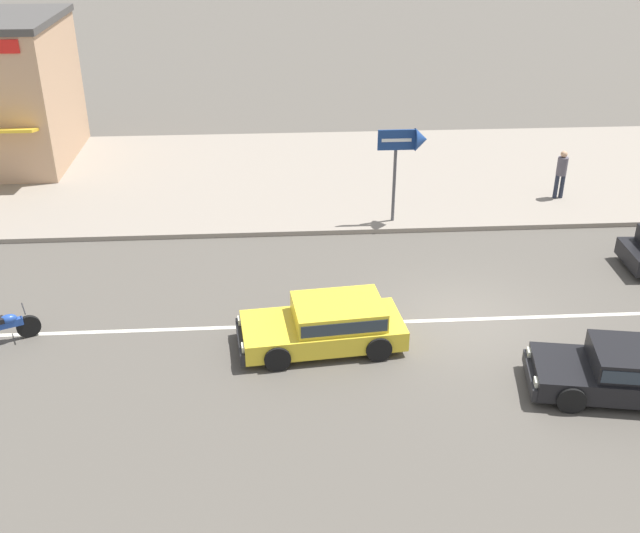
{
  "coord_description": "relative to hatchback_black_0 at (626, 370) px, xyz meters",
  "views": [
    {
      "loc": [
        -4.67,
        -15.62,
        9.73
      ],
      "look_at": [
        -3.57,
        1.55,
        0.8
      ],
      "focal_mm": 42.0,
      "sensor_mm": 36.0,
      "label": 1
    }
  ],
  "objects": [
    {
      "name": "ground_plane",
      "position": [
        -2.57,
        3.15,
        -0.59
      ],
      "size": [
        160.0,
        160.0,
        0.0
      ],
      "primitive_type": "plane",
      "color": "#544F47"
    },
    {
      "name": "arrow_signboard",
      "position": [
        -3.04,
        8.94,
        2.06
      ],
      "size": [
        1.49,
        0.69,
        2.99
      ],
      "color": "#4C4C51",
      "rests_on": "kerb_strip"
    },
    {
      "name": "lane_centre_stripe",
      "position": [
        -2.57,
        3.15,
        -0.58
      ],
      "size": [
        50.4,
        0.14,
        0.01
      ],
      "primitive_type": "cube",
      "color": "silver",
      "rests_on": "ground"
    },
    {
      "name": "hatchback_black_0",
      "position": [
        0.0,
        0.0,
        0.0
      ],
      "size": [
        3.87,
        2.19,
        1.1
      ],
      "color": "black",
      "rests_on": "ground"
    },
    {
      "name": "motorcycle_0",
      "position": [
        -13.74,
        2.81,
        -0.17
      ],
      "size": [
        1.69,
        0.91,
        0.8
      ],
      "color": "black",
      "rests_on": "ground"
    },
    {
      "name": "pedestrian_near_clock",
      "position": [
        2.28,
        10.49,
        0.52
      ],
      "size": [
        0.34,
        0.34,
        1.65
      ],
      "color": "#232838",
      "rests_on": "kerb_strip"
    },
    {
      "name": "kerb_strip",
      "position": [
        -2.57,
        13.32,
        -0.51
      ],
      "size": [
        68.0,
        10.0,
        0.15
      ],
      "primitive_type": "cube",
      "color": "gray",
      "rests_on": "ground"
    },
    {
      "name": "hatchback_yellow_2",
      "position": [
        -6.11,
        2.25,
        0.0
      ],
      "size": [
        3.97,
        2.08,
        1.1
      ],
      "color": "yellow",
      "rests_on": "ground"
    }
  ]
}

